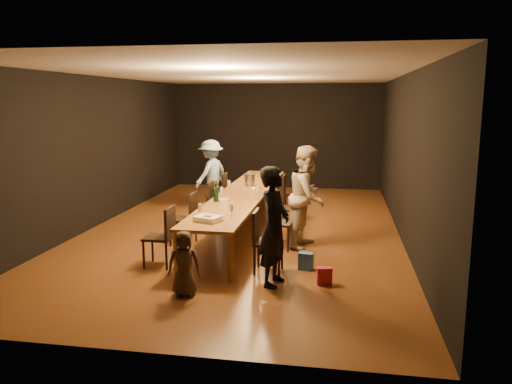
% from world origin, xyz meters
% --- Properties ---
extents(ground, '(10.00, 10.00, 0.00)m').
position_xyz_m(ground, '(0.00, 0.00, 0.00)').
color(ground, '#432610').
rests_on(ground, ground).
extents(room_shell, '(6.04, 10.04, 3.02)m').
position_xyz_m(room_shell, '(0.00, 0.00, 2.08)').
color(room_shell, black).
rests_on(room_shell, ground).
extents(table, '(0.90, 6.00, 0.75)m').
position_xyz_m(table, '(0.00, 0.00, 0.70)').
color(table, '#955E2B').
rests_on(table, ground).
extents(chair_right_0, '(0.42, 0.42, 0.93)m').
position_xyz_m(chair_right_0, '(0.85, -2.40, 0.47)').
color(chair_right_0, black).
rests_on(chair_right_0, ground).
extents(chair_right_1, '(0.42, 0.42, 0.93)m').
position_xyz_m(chair_right_1, '(0.85, -1.20, 0.47)').
color(chair_right_1, black).
rests_on(chair_right_1, ground).
extents(chair_right_2, '(0.42, 0.42, 0.93)m').
position_xyz_m(chair_right_2, '(0.85, 0.00, 0.47)').
color(chair_right_2, black).
rests_on(chair_right_2, ground).
extents(chair_right_3, '(0.42, 0.42, 0.93)m').
position_xyz_m(chair_right_3, '(0.85, 1.20, 0.47)').
color(chair_right_3, black).
rests_on(chair_right_3, ground).
extents(chair_left_0, '(0.42, 0.42, 0.93)m').
position_xyz_m(chair_left_0, '(-0.85, -2.40, 0.47)').
color(chair_left_0, black).
rests_on(chair_left_0, ground).
extents(chair_left_1, '(0.42, 0.42, 0.93)m').
position_xyz_m(chair_left_1, '(-0.85, -1.20, 0.47)').
color(chair_left_1, black).
rests_on(chair_left_1, ground).
extents(chair_left_2, '(0.42, 0.42, 0.93)m').
position_xyz_m(chair_left_2, '(-0.85, 0.00, 0.47)').
color(chair_left_2, black).
rests_on(chair_left_2, ground).
extents(chair_left_3, '(0.42, 0.42, 0.93)m').
position_xyz_m(chair_left_3, '(-0.85, 1.20, 0.47)').
color(chair_left_3, black).
rests_on(chair_left_3, ground).
extents(woman_birthday, '(0.50, 0.66, 1.65)m').
position_xyz_m(woman_birthday, '(0.99, -2.88, 0.83)').
color(woman_birthday, black).
rests_on(woman_birthday, ground).
extents(woman_tan, '(0.85, 0.99, 1.76)m').
position_xyz_m(woman_tan, '(1.31, -0.93, 0.88)').
color(woman_tan, beige).
rests_on(woman_tan, ground).
extents(man_blue, '(0.95, 1.18, 1.60)m').
position_xyz_m(man_blue, '(-1.19, 2.05, 0.80)').
color(man_blue, '#93BBE3').
rests_on(man_blue, ground).
extents(child, '(0.48, 0.37, 0.87)m').
position_xyz_m(child, '(-0.10, -3.48, 0.43)').
color(child, '#3B2D21').
rests_on(child, ground).
extents(gift_bag_red, '(0.23, 0.16, 0.24)m').
position_xyz_m(gift_bag_red, '(1.68, -2.77, 0.12)').
color(gift_bag_red, red).
rests_on(gift_bag_red, ground).
extents(gift_bag_blue, '(0.23, 0.18, 0.26)m').
position_xyz_m(gift_bag_blue, '(1.39, -2.20, 0.13)').
color(gift_bag_blue, '#24569C').
rests_on(gift_bag_blue, ground).
extents(birthday_cake, '(0.44, 0.39, 0.09)m').
position_xyz_m(birthday_cake, '(-0.05, -2.46, 0.79)').
color(birthday_cake, white).
rests_on(birthday_cake, table).
extents(plate_stack, '(0.21, 0.21, 0.10)m').
position_xyz_m(plate_stack, '(-0.09, -1.24, 0.80)').
color(plate_stack, white).
rests_on(plate_stack, table).
extents(champagne_bottle, '(0.11, 0.11, 0.37)m').
position_xyz_m(champagne_bottle, '(-0.30, -1.00, 0.94)').
color(champagne_bottle, black).
rests_on(champagne_bottle, table).
extents(ice_bucket, '(0.22, 0.22, 0.24)m').
position_xyz_m(ice_bucket, '(-0.02, 0.81, 0.87)').
color(ice_bucket, '#B9BABE').
rests_on(ice_bucket, table).
extents(wineglass_0, '(0.06, 0.06, 0.21)m').
position_xyz_m(wineglass_0, '(-0.24, -2.21, 0.85)').
color(wineglass_0, beige).
rests_on(wineglass_0, table).
extents(wineglass_1, '(0.06, 0.06, 0.21)m').
position_xyz_m(wineglass_1, '(0.23, -2.13, 0.85)').
color(wineglass_1, beige).
rests_on(wineglass_1, table).
extents(wineglass_2, '(0.06, 0.06, 0.21)m').
position_xyz_m(wineglass_2, '(-0.27, -0.69, 0.85)').
color(wineglass_2, silver).
rests_on(wineglass_2, table).
extents(wineglass_3, '(0.06, 0.06, 0.21)m').
position_xyz_m(wineglass_3, '(0.37, -0.48, 0.85)').
color(wineglass_3, beige).
rests_on(wineglass_3, table).
extents(wineglass_4, '(0.06, 0.06, 0.21)m').
position_xyz_m(wineglass_4, '(-0.32, 0.11, 0.85)').
color(wineglass_4, silver).
rests_on(wineglass_4, table).
extents(wineglass_5, '(0.06, 0.06, 0.21)m').
position_xyz_m(wineglass_5, '(0.23, 1.15, 0.85)').
color(wineglass_5, silver).
rests_on(wineglass_5, table).
extents(tealight_near, '(0.05, 0.05, 0.03)m').
position_xyz_m(tealight_near, '(0.15, -2.40, 0.77)').
color(tealight_near, '#B2B7B2').
rests_on(tealight_near, table).
extents(tealight_mid, '(0.05, 0.05, 0.03)m').
position_xyz_m(tealight_mid, '(0.15, 0.27, 0.77)').
color(tealight_mid, '#B2B7B2').
rests_on(tealight_mid, table).
extents(tealight_far, '(0.05, 0.05, 0.03)m').
position_xyz_m(tealight_far, '(0.15, 1.99, 0.77)').
color(tealight_far, '#B2B7B2').
rests_on(tealight_far, table).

